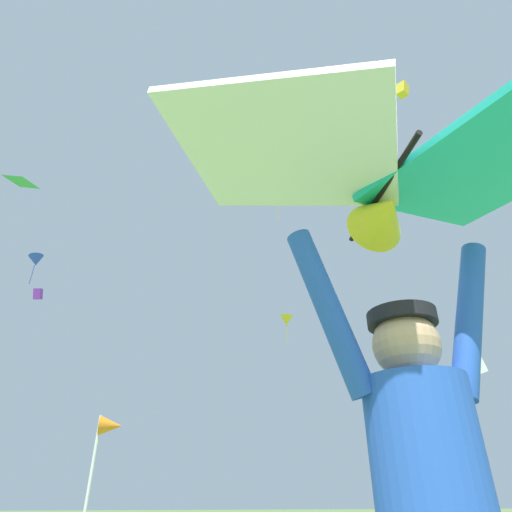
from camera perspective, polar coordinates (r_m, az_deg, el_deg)
name	(u,v)px	position (r m, az deg, el deg)	size (l,w,h in m)	color
held_stunt_kite	(386,174)	(1.87, 16.75, 10.27)	(1.91, 1.06, 0.41)	black
distant_kite_blue_low_right	(36,261)	(22.14, -27.03, -0.54)	(0.91, 0.85, 1.49)	blue
distant_kite_yellow_high_right	(402,90)	(27.82, 18.75, 20.04)	(0.80, 0.76, 0.92)	yellow
distant_kite_yellow_high_left	(286,321)	(29.86, 4.03, -8.48)	(0.96, 0.97, 1.95)	yellow
distant_kite_white_mid_left	(471,362)	(20.16, 26.45, -12.42)	(1.03, 0.79, 1.22)	white
distant_kite_yellow_overhead_distant	(278,201)	(34.89, 2.89, 7.28)	(1.20, 1.25, 2.38)	yellow
distant_kite_purple_far_center	(38,294)	(37.90, -26.80, -4.49)	(0.67, 0.86, 0.99)	purple
distant_kite_green_low_left	(22,181)	(12.76, -28.51, 8.72)	(0.86, 0.86, 0.29)	green
distant_kite_teal_mid_right	(389,368)	(26.90, 17.10, -13.88)	(0.92, 0.88, 1.04)	#19B2AD
marker_flag	(107,438)	(6.21, -19.04, -21.69)	(0.30, 0.24, 1.98)	silver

